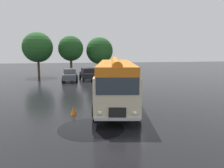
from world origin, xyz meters
TOP-DOWN VIEW (x-y plane):
  - ground_plane at (0.00, 0.00)m, footprint 120.00×120.00m
  - vintage_bus at (-0.74, 0.13)m, footprint 4.24×10.36m
  - car_near_left at (-4.16, 14.37)m, footprint 2.12×4.28m
  - car_mid_left at (-1.71, 15.23)m, footprint 2.36×4.38m
  - car_mid_right at (1.15, 15.25)m, footprint 2.42×4.41m
  - car_far_right at (4.23, 14.75)m, footprint 2.03×4.24m
  - tree_far_left at (-9.02, 20.20)m, footprint 4.64×4.64m
  - tree_left_of_centre at (-4.12, 20.05)m, footprint 3.93×3.93m
  - tree_centre at (0.75, 21.06)m, footprint 4.43×4.43m
  - traffic_cone at (-3.83, -1.70)m, footprint 0.36×0.36m
  - puddle_patch at (-2.95, -4.38)m, footprint 3.48×3.48m

SIDE VIEW (x-z plane):
  - ground_plane at x=0.00m, z-range 0.00..0.00m
  - puddle_patch at x=-2.95m, z-range 0.00..0.01m
  - traffic_cone at x=-3.83m, z-range 0.00..0.55m
  - car_near_left at x=-4.16m, z-range 0.02..1.68m
  - car_mid_left at x=-1.71m, z-range 0.02..1.68m
  - car_mid_right at x=1.15m, z-range 0.02..1.68m
  - car_far_right at x=4.23m, z-range 0.02..1.68m
  - vintage_bus at x=-0.74m, z-range 0.15..3.64m
  - tree_centre at x=0.75m, z-range 0.92..7.19m
  - tree_left_of_centre at x=-4.12m, z-range 1.17..7.54m
  - tree_far_left at x=-9.02m, z-range 1.20..8.09m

